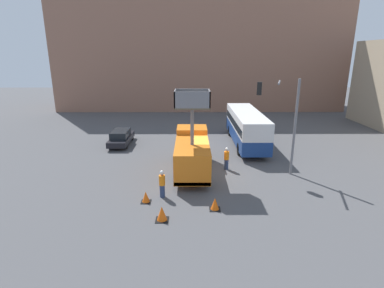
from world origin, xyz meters
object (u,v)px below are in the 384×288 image
at_px(road_worker_directing, 227,159).
at_px(traffic_cone_mid_road, 162,214).
at_px(parked_car_curbside, 121,137).
at_px(city_bus, 246,125).
at_px(traffic_cone_far_side, 146,197).
at_px(utility_truck, 192,151).
at_px(traffic_light_pole, 283,112).
at_px(road_worker_near_truck, 162,184).
at_px(traffic_cone_near_truck, 215,204).

relative_size(road_worker_directing, traffic_cone_mid_road, 2.18).
bearing_deg(parked_car_curbside, city_bus, 0.27).
height_order(traffic_cone_mid_road, traffic_cone_far_side, traffic_cone_mid_road).
xyz_separation_m(utility_truck, road_worker_directing, (2.63, 0.51, -0.77)).
relative_size(utility_truck, city_bus, 0.67).
bearing_deg(traffic_cone_mid_road, utility_truck, 76.60).
relative_size(traffic_light_pole, traffic_cone_far_side, 10.23).
bearing_deg(road_worker_near_truck, city_bus, 80.07).
distance_m(road_worker_near_truck, road_worker_directing, 6.44).
bearing_deg(utility_truck, traffic_cone_far_side, -119.98).
bearing_deg(utility_truck, traffic_light_pole, -1.69).
bearing_deg(traffic_light_pole, traffic_cone_mid_road, -140.41).
distance_m(traffic_cone_mid_road, traffic_cone_far_side, 2.34).
distance_m(traffic_light_pole, traffic_cone_far_side, 11.13).
bearing_deg(utility_truck, traffic_cone_mid_road, -103.40).
xyz_separation_m(utility_truck, traffic_cone_far_side, (-2.78, -4.81, -1.31)).
distance_m(city_bus, road_worker_near_truck, 13.38).
bearing_deg(city_bus, road_worker_directing, 146.91).
xyz_separation_m(utility_truck, road_worker_near_truck, (-1.86, -4.11, -0.77)).
bearing_deg(utility_truck, parked_car_curbside, 134.00).
bearing_deg(road_worker_directing, traffic_cone_near_truck, 111.30).
distance_m(traffic_cone_mid_road, parked_car_curbside, 14.92).
height_order(traffic_cone_far_side, parked_car_curbside, parked_car_curbside).
bearing_deg(traffic_cone_mid_road, city_bus, 63.83).
relative_size(city_bus, traffic_light_pole, 1.53).
bearing_deg(city_bus, traffic_light_pole, 177.45).
distance_m(utility_truck, traffic_light_pole, 7.06).
bearing_deg(traffic_cone_mid_road, road_worker_near_truck, 94.68).
relative_size(road_worker_near_truck, traffic_cone_mid_road, 2.17).
relative_size(utility_truck, traffic_cone_mid_road, 8.86).
height_order(traffic_light_pole, traffic_cone_far_side, traffic_light_pole).
distance_m(utility_truck, traffic_cone_mid_road, 7.15).
relative_size(road_worker_near_truck, traffic_cone_far_side, 2.58).
distance_m(road_worker_directing, traffic_cone_mid_road, 8.52).
xyz_separation_m(road_worker_near_truck, road_worker_directing, (4.48, 4.62, 0.00)).
relative_size(road_worker_near_truck, parked_car_curbside, 0.37).
xyz_separation_m(traffic_cone_mid_road, traffic_cone_far_side, (-1.14, 2.04, -0.06)).
bearing_deg(road_worker_directing, city_bus, -77.92).
bearing_deg(utility_truck, city_bus, 53.75).
bearing_deg(traffic_cone_near_truck, traffic_light_pole, 47.00).
xyz_separation_m(city_bus, traffic_cone_near_truck, (-4.00, -12.89, -1.56)).
distance_m(city_bus, traffic_cone_near_truck, 13.59).
bearing_deg(traffic_cone_mid_road, traffic_light_pole, 39.59).
xyz_separation_m(traffic_light_pole, parked_car_curbside, (-13.30, 7.31, -3.82)).
xyz_separation_m(city_bus, traffic_cone_far_side, (-8.03, -11.98, -1.58)).
distance_m(utility_truck, road_worker_directing, 2.78).
relative_size(traffic_cone_near_truck, parked_car_curbside, 0.15).
distance_m(traffic_cone_far_side, parked_car_curbside, 12.62).
bearing_deg(traffic_cone_near_truck, parked_car_curbside, 122.36).
xyz_separation_m(road_worker_near_truck, traffic_cone_mid_road, (0.22, -2.74, -0.48)).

